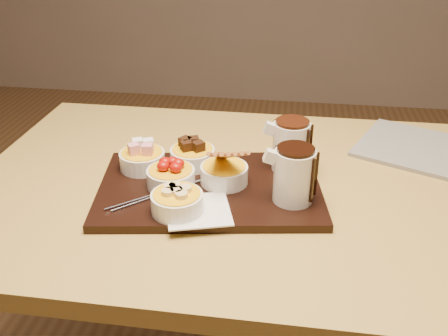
# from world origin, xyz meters

# --- Properties ---
(dining_table) EXTENTS (1.20, 0.80, 0.75)m
(dining_table) POSITION_xyz_m (0.00, 0.00, 0.65)
(dining_table) COLOR #B79644
(dining_table) RESTS_ON ground
(serving_board) EXTENTS (0.50, 0.37, 0.02)m
(serving_board) POSITION_xyz_m (-0.07, -0.05, 0.76)
(serving_board) COLOR black
(serving_board) RESTS_ON dining_table
(napkin) EXTENTS (0.15, 0.15, 0.00)m
(napkin) POSITION_xyz_m (-0.07, -0.15, 0.77)
(napkin) COLOR white
(napkin) RESTS_ON serving_board
(bowl_marshmallows) EXTENTS (0.10, 0.10, 0.04)m
(bowl_marshmallows) POSITION_xyz_m (-0.23, 0.00, 0.79)
(bowl_marshmallows) COLOR white
(bowl_marshmallows) RESTS_ON serving_board
(bowl_cake) EXTENTS (0.10, 0.10, 0.04)m
(bowl_cake) POSITION_xyz_m (-0.12, 0.03, 0.79)
(bowl_cake) COLOR white
(bowl_cake) RESTS_ON serving_board
(bowl_strawberries) EXTENTS (0.10, 0.10, 0.04)m
(bowl_strawberries) POSITION_xyz_m (-0.15, -0.07, 0.79)
(bowl_strawberries) COLOR white
(bowl_strawberries) RESTS_ON serving_board
(bowl_biscotti) EXTENTS (0.10, 0.10, 0.04)m
(bowl_biscotti) POSITION_xyz_m (-0.04, -0.03, 0.79)
(bowl_biscotti) COLOR white
(bowl_biscotti) RESTS_ON serving_board
(bowl_bananas) EXTENTS (0.10, 0.10, 0.04)m
(bowl_bananas) POSITION_xyz_m (-0.11, -0.16, 0.79)
(bowl_bananas) COLOR white
(bowl_bananas) RESTS_ON serving_board
(pitcher_dark_chocolate) EXTENTS (0.09, 0.09, 0.11)m
(pitcher_dark_chocolate) POSITION_xyz_m (0.10, -0.08, 0.82)
(pitcher_dark_chocolate) COLOR silver
(pitcher_dark_chocolate) RESTS_ON serving_board
(pitcher_milk_chocolate) EXTENTS (0.09, 0.09, 0.11)m
(pitcher_milk_chocolate) POSITION_xyz_m (0.09, 0.05, 0.82)
(pitcher_milk_chocolate) COLOR silver
(pitcher_milk_chocolate) RESTS_ON serving_board
(fondue_skewers) EXTENTS (0.19, 0.22, 0.01)m
(fondue_skewers) POSITION_xyz_m (-0.15, -0.09, 0.77)
(fondue_skewers) COLOR silver
(fondue_skewers) RESTS_ON serving_board
(newspaper) EXTENTS (0.38, 0.35, 0.01)m
(newspaper) POSITION_xyz_m (0.42, 0.21, 0.76)
(newspaper) COLOR beige
(newspaper) RESTS_ON dining_table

